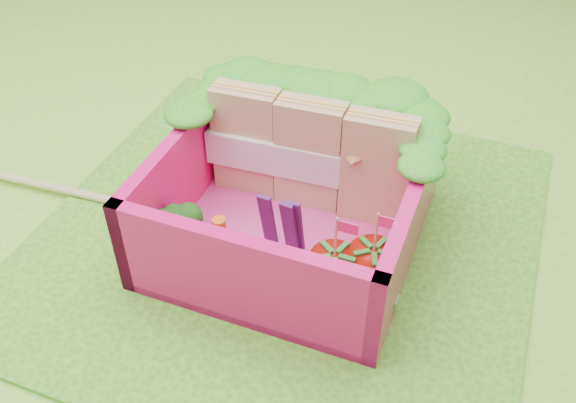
{
  "coord_description": "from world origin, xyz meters",
  "views": [
    {
      "loc": [
        0.93,
        -2.35,
        2.45
      ],
      "look_at": [
        0.02,
        -0.01,
        0.28
      ],
      "focal_mm": 40.0,
      "sensor_mm": 36.0,
      "label": 1
    }
  ],
  "objects_px": {
    "chopsticks": "(115,201)",
    "bento_box": "(291,199)",
    "broccoli": "(177,221)",
    "strawberry_left": "(333,273)",
    "sandwich_stack": "(311,155)",
    "strawberry_right": "(372,268)"
  },
  "relations": [
    {
      "from": "chopsticks",
      "to": "bento_box",
      "type": "bearing_deg",
      "value": 6.12
    },
    {
      "from": "broccoli",
      "to": "strawberry_left",
      "type": "bearing_deg",
      "value": -0.21
    },
    {
      "from": "strawberry_left",
      "to": "sandwich_stack",
      "type": "bearing_deg",
      "value": 118.99
    },
    {
      "from": "chopsticks",
      "to": "strawberry_left",
      "type": "bearing_deg",
      "value": -8.66
    },
    {
      "from": "strawberry_right",
      "to": "strawberry_left",
      "type": "bearing_deg",
      "value": -150.47
    },
    {
      "from": "bento_box",
      "to": "broccoli",
      "type": "bearing_deg",
      "value": -147.26
    },
    {
      "from": "bento_box",
      "to": "strawberry_left",
      "type": "bearing_deg",
      "value": -43.6
    },
    {
      "from": "strawberry_left",
      "to": "chopsticks",
      "type": "height_order",
      "value": "strawberry_left"
    },
    {
      "from": "bento_box",
      "to": "broccoli",
      "type": "relative_size",
      "value": 3.94
    },
    {
      "from": "bento_box",
      "to": "strawberry_left",
      "type": "height_order",
      "value": "bento_box"
    },
    {
      "from": "broccoli",
      "to": "chopsticks",
      "type": "bearing_deg",
      "value": 159.23
    },
    {
      "from": "sandwich_stack",
      "to": "chopsticks",
      "type": "bearing_deg",
      "value": -159.54
    },
    {
      "from": "strawberry_right",
      "to": "broccoli",
      "type": "bearing_deg",
      "value": -174.91
    },
    {
      "from": "sandwich_stack",
      "to": "chopsticks",
      "type": "xyz_separation_m",
      "value": [
        -1.05,
        -0.39,
        -0.34
      ]
    },
    {
      "from": "chopsticks",
      "to": "broccoli",
      "type": "bearing_deg",
      "value": -20.77
    },
    {
      "from": "strawberry_right",
      "to": "sandwich_stack",
      "type": "bearing_deg",
      "value": 134.18
    },
    {
      "from": "bento_box",
      "to": "strawberry_right",
      "type": "relative_size",
      "value": 2.71
    },
    {
      "from": "bento_box",
      "to": "sandwich_stack",
      "type": "relative_size",
      "value": 1.12
    },
    {
      "from": "sandwich_stack",
      "to": "strawberry_left",
      "type": "relative_size",
      "value": 2.43
    },
    {
      "from": "bento_box",
      "to": "broccoli",
      "type": "height_order",
      "value": "bento_box"
    },
    {
      "from": "broccoli",
      "to": "chopsticks",
      "type": "relative_size",
      "value": 0.15
    },
    {
      "from": "broccoli",
      "to": "chopsticks",
      "type": "height_order",
      "value": "broccoli"
    }
  ]
}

